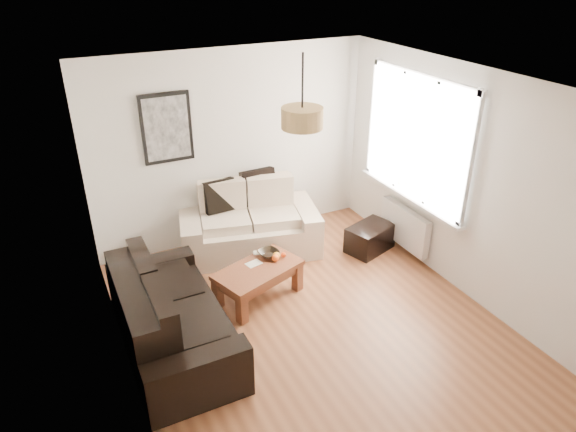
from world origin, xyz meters
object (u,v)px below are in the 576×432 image
sofa_leather (172,312)px  coffee_table (259,283)px  loveseat_cream (249,220)px  ottoman (370,238)px

sofa_leather → coffee_table: size_ratio=1.96×
loveseat_cream → sofa_leather: bearing=-121.0°
loveseat_cream → ottoman: bearing=-13.4°
coffee_table → ottoman: bearing=10.6°
sofa_leather → loveseat_cream: bearing=-44.6°
loveseat_cream → coffee_table: bearing=-93.6°
loveseat_cream → sofa_leather: (-1.44, -1.45, -0.02)m
loveseat_cream → ottoman: 1.64m
loveseat_cream → coffee_table: 1.15m
ottoman → loveseat_cream: bearing=152.9°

